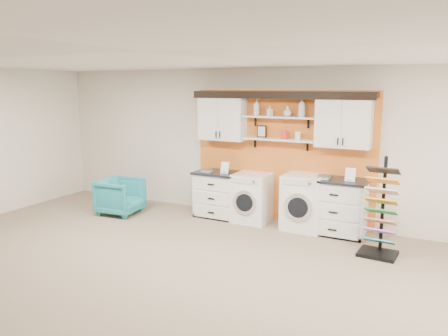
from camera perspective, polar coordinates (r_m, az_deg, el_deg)
The scene contains 22 objects.
floor at distance 5.07m, azimuth -9.10°, elevation -18.61°, with size 10.00×10.00×0.00m, color #847158.
ceiling at distance 4.44m, azimuth -10.19°, elevation 14.77°, with size 10.00×10.00×0.00m, color white.
wall_back at distance 8.07m, azimuth 7.63°, elevation 2.94°, with size 10.00×10.00×0.00m, color beige.
accent_panel at distance 8.06m, azimuth 7.52°, elevation 1.50°, with size 3.40×0.07×2.40m, color orange.
upper_cabinet_left at distance 8.28m, azimuth -0.20°, elevation 6.57°, with size 0.90×0.35×0.84m.
upper_cabinet_right at distance 7.51m, azimuth 15.37°, elevation 5.78°, with size 0.90×0.35×0.84m.
shelf_lower at distance 7.86m, azimuth 7.17°, elevation 3.71°, with size 1.32×0.28×0.03m, color white.
shelf_upper at distance 7.83m, azimuth 7.23°, elevation 6.62°, with size 1.32×0.28×0.03m, color white.
crown_molding at distance 7.82m, azimuth 7.33°, elevation 9.53°, with size 3.30×0.41×0.13m.
picture_frame at distance 8.02m, azimuth 4.95°, elevation 4.79°, with size 0.18×0.02×0.22m.
canister_red at distance 7.82m, azimuth 7.87°, elevation 4.35°, with size 0.11×0.11×0.16m, color red.
canister_cream at distance 7.74m, azimuth 9.62°, elevation 4.17°, with size 0.10×0.10×0.14m, color silver.
base_cabinet_left at distance 8.37m, azimuth -0.68°, elevation -3.41°, with size 0.89×0.66×0.87m.
base_cabinet_right at distance 7.61m, azimuth 14.60°, elevation -4.90°, with size 0.97×0.66×0.95m.
washer at distance 8.07m, azimuth 3.70°, elevation -3.88°, with size 0.64×0.71×0.89m.
dryer at distance 7.74m, azimuth 10.40°, elevation -4.39°, with size 0.69×0.71×0.97m.
sample_rack at distance 6.84m, azimuth 19.69°, elevation -6.85°, with size 0.56×0.48×1.47m.
armchair at distance 8.78m, azimuth -13.35°, elevation -3.63°, with size 0.74×0.76×0.69m, color teal.
soap_bottle_a at distance 7.98m, azimuth 4.28°, elevation 7.93°, with size 0.11×0.12×0.30m, color silver.
soap_bottle_b at distance 7.88m, azimuth 6.02°, elevation 7.45°, with size 0.08×0.08×0.18m, color silver.
soap_bottle_c at distance 7.77m, azimuth 8.29°, elevation 7.34°, with size 0.14×0.14×0.18m, color silver.
soap_bottle_d at distance 7.69m, azimuth 10.13°, elevation 7.81°, with size 0.13×0.13×0.33m, color silver.
Camera 1 is at (2.67, -3.53, 2.47)m, focal length 35.00 mm.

